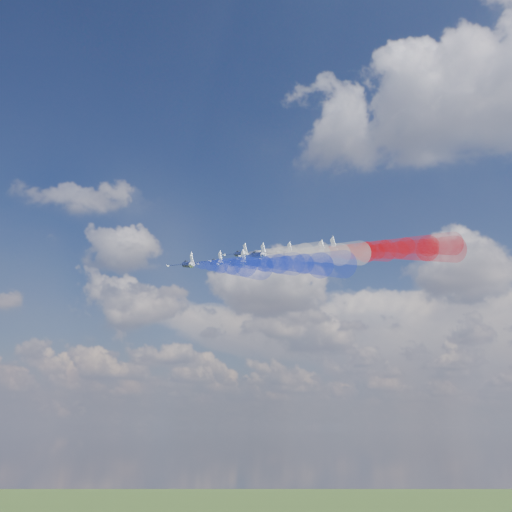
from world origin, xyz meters
The scene contains 16 objects.
jet_lead centered at (-26.14, 24.92, 141.35)m, with size 10.67×13.33×3.56m, color black, non-canonical shape.
trail_lead centered at (-4.01, 7.02, 134.14)m, with size 4.44×46.94×4.44m, color white, non-canonical shape.
jet_inner_left centered at (-24.99, 11.58, 135.76)m, with size 10.67×13.33×3.56m, color black, non-canonical shape.
trail_inner_left centered at (-2.86, -6.32, 128.54)m, with size 4.44×46.94×4.44m, color #1A30DF, non-canonical shape.
jet_inner_right centered at (-12.87, 25.75, 139.82)m, with size 10.67×13.33×3.56m, color black, non-canonical shape.
trail_inner_right centered at (9.26, 7.86, 132.60)m, with size 4.44×46.94×4.44m, color red, non-canonical shape.
jet_outer_left centered at (-24.32, -0.87, 132.37)m, with size 10.67×13.33×3.56m, color black, non-canonical shape.
trail_outer_left centered at (-2.19, -18.77, 125.15)m, with size 4.44×46.94×4.44m, color #1A30DF, non-canonical shape.
jet_center_third centered at (-12.64, 11.94, 136.02)m, with size 10.67×13.33×3.56m, color black, non-canonical shape.
trail_center_third centered at (9.49, -5.95, 128.80)m, with size 4.44×46.94×4.44m, color white, non-canonical shape.
jet_outer_right centered at (-0.30, 25.23, 139.13)m, with size 10.67×13.33×3.56m, color black, non-canonical shape.
trail_outer_right centered at (21.83, 7.33, 131.91)m, with size 4.44×46.94×4.44m, color red, non-canonical shape.
jet_rear_left centered at (-10.04, -0.90, 130.86)m, with size 10.67×13.33×3.56m, color black, non-canonical shape.
trail_rear_left centered at (12.09, -18.79, 123.64)m, with size 4.44×46.94×4.44m, color #1A30DF, non-canonical shape.
jet_rear_right centered at (3.15, 11.40, 134.17)m, with size 10.67×13.33×3.56m, color black, non-canonical shape.
trail_rear_right centered at (25.28, -6.50, 126.95)m, with size 4.44×46.94×4.44m, color red, non-canonical shape.
Camera 1 is at (65.12, -115.13, 94.79)m, focal length 43.85 mm.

